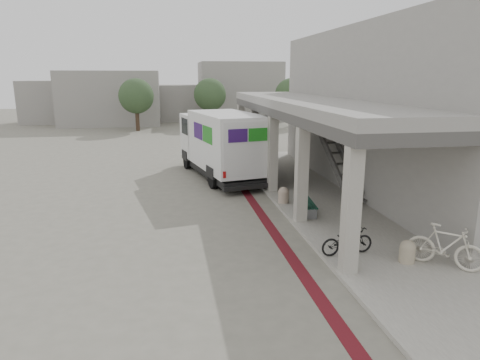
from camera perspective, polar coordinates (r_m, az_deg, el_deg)
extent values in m
plane|color=#6A665A|center=(14.02, 0.33, -6.96)|extent=(120.00, 120.00, 0.00)
cube|color=#571119|center=(16.06, 2.62, -4.25)|extent=(0.35, 40.00, 0.01)
cube|color=gray|center=(15.18, 15.45, -5.61)|extent=(4.40, 28.00, 0.12)
cube|color=gray|center=(19.96, 19.46, 8.75)|extent=(4.30, 17.00, 7.00)
cube|color=#4A4845|center=(18.45, 9.08, 9.01)|extent=(3.40, 16.90, 0.35)
cube|color=gray|center=(18.43, 9.12, 10.09)|extent=(3.40, 16.90, 0.35)
cube|color=gray|center=(47.33, -16.86, 10.41)|extent=(10.00, 6.00, 5.50)
cube|color=gray|center=(51.03, -8.32, 10.19)|extent=(8.00, 6.00, 4.00)
cube|color=gray|center=(49.65, -0.04, 11.68)|extent=(9.00, 6.00, 6.50)
cube|color=gray|center=(51.36, -23.16, 9.56)|extent=(7.00, 5.00, 4.50)
cylinder|color=#38281C|center=(41.19, -13.52, 8.06)|extent=(0.36, 0.36, 2.40)
sphere|color=#2B4025|center=(41.06, -13.68, 10.83)|extent=(3.20, 3.20, 3.20)
cylinder|color=#38281C|center=(43.30, -3.98, 8.65)|extent=(0.36, 0.36, 2.40)
sphere|color=#2B4025|center=(43.18, -4.02, 11.29)|extent=(3.20, 3.20, 3.20)
cylinder|color=#38281C|center=(43.85, 6.73, 8.65)|extent=(0.36, 0.36, 2.40)
sphere|color=#2B4025|center=(43.72, 6.81, 11.26)|extent=(3.20, 3.20, 3.20)
cube|color=black|center=(21.52, -2.54, 1.46)|extent=(3.49, 7.31, 0.30)
cube|color=silver|center=(20.40, -1.77, 5.24)|extent=(3.42, 5.60, 2.61)
cube|color=silver|center=(23.68, -4.60, 6.00)|extent=(2.75, 2.36, 2.31)
cube|color=silver|center=(24.81, -5.27, 4.34)|extent=(2.28, 1.04, 0.80)
cube|color=black|center=(24.38, -5.17, 7.51)|extent=(2.26, 0.93, 1.05)
cube|color=black|center=(18.24, 1.14, -0.92)|extent=(2.31, 0.72, 0.18)
cube|color=#311359|center=(20.64, -5.62, 6.54)|extent=(0.31, 1.38, 0.75)
cube|color=#1B7C1B|center=(19.21, -4.38, 6.04)|extent=(0.31, 1.38, 0.75)
cube|color=#311359|center=(17.71, -0.28, 5.93)|extent=(0.84, 0.20, 0.55)
cube|color=#1B7C1B|center=(18.05, 2.41, 6.06)|extent=(0.84, 0.20, 0.55)
cylinder|color=black|center=(23.67, -7.01, 2.61)|extent=(0.46, 0.94, 0.90)
cylinder|color=black|center=(24.26, -2.19, 2.98)|extent=(0.46, 0.94, 0.90)
cylinder|color=black|center=(19.33, -3.57, 0.20)|extent=(0.46, 0.94, 0.90)
cylinder|color=black|center=(20.05, 2.17, 0.71)|extent=(0.46, 0.94, 0.90)
cube|color=slate|center=(15.04, 9.48, -4.45)|extent=(0.40, 0.12, 0.39)
cube|color=slate|center=(16.47, 8.30, -2.80)|extent=(0.40, 0.12, 0.39)
cube|color=#113527|center=(15.66, 8.38, -2.85)|extent=(0.31, 1.85, 0.05)
cube|color=#113527|center=(15.69, 8.89, -2.83)|extent=(0.31, 1.85, 0.05)
cube|color=#113527|center=(15.72, 9.40, -2.82)|extent=(0.31, 1.85, 0.05)
cylinder|color=tan|center=(12.34, 21.38, -9.27)|extent=(0.41, 0.41, 0.41)
sphere|color=tan|center=(12.27, 21.46, -8.38)|extent=(0.41, 0.41, 0.41)
cylinder|color=tan|center=(16.83, 5.82, -2.31)|extent=(0.42, 0.42, 0.42)
sphere|color=tan|center=(16.78, 5.84, -1.62)|extent=(0.42, 0.42, 0.42)
cube|color=gray|center=(18.00, 14.53, -0.81)|extent=(0.50, 0.61, 0.92)
imported|color=black|center=(12.29, 14.09, -7.83)|extent=(1.58, 0.69, 0.80)
imported|color=beige|center=(12.31, 25.71, -7.96)|extent=(1.75, 1.68, 1.14)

